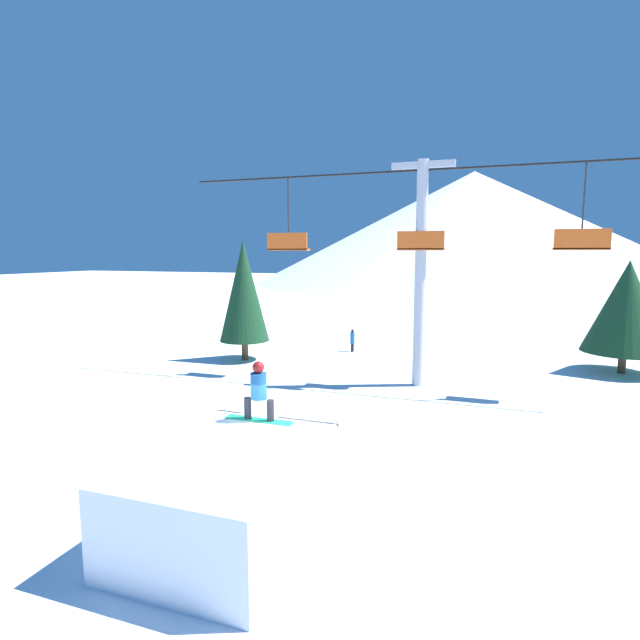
{
  "coord_description": "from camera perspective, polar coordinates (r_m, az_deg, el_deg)",
  "views": [
    {
      "loc": [
        4.14,
        -8.35,
        5.3
      ],
      "look_at": [
        -0.37,
        4.52,
        3.46
      ],
      "focal_mm": 28.0,
      "sensor_mm": 36.0,
      "label": 1
    }
  ],
  "objects": [
    {
      "name": "snowboarder",
      "position": [
        10.99,
        -7.02,
        -8.08
      ],
      "size": [
        1.57,
        0.35,
        1.32
      ],
      "color": "#1E9E6B",
      "rests_on": "snow_ramp"
    },
    {
      "name": "chairlift",
      "position": [
        19.96,
        11.43,
        7.06
      ],
      "size": [
        19.7,
        0.44,
        8.83
      ],
      "color": "#B2B2B7",
      "rests_on": "ground_plane"
    },
    {
      "name": "distant_skier",
      "position": [
        26.9,
        3.73,
        -2.24
      ],
      "size": [
        0.24,
        0.24,
        1.23
      ],
      "color": "black",
      "rests_on": "ground_plane"
    },
    {
      "name": "ground_plane",
      "position": [
        10.72,
        -6.6,
        -21.99
      ],
      "size": [
        220.0,
        220.0,
        0.0
      ],
      "primitive_type": "plane",
      "color": "white"
    },
    {
      "name": "pine_tree_far",
      "position": [
        25.57,
        31.63,
        1.31
      ],
      "size": [
        3.5,
        3.5,
        5.0
      ],
      "color": "#4C3823",
      "rests_on": "ground_plane"
    },
    {
      "name": "pine_tree_near",
      "position": [
        24.75,
        -8.71,
        3.27
      ],
      "size": [
        2.43,
        2.43,
        5.9
      ],
      "color": "#4C3823",
      "rests_on": "ground_plane"
    },
    {
      "name": "mountain_ridge",
      "position": [
        92.99,
        17.01,
        10.04
      ],
      "size": [
        75.69,
        75.69,
        19.3
      ],
      "color": "silver",
      "rests_on": "ground_plane"
    },
    {
      "name": "snow_ramp",
      "position": [
        10.04,
        -10.22,
        -18.88
      ],
      "size": [
        2.95,
        4.19,
        1.66
      ],
      "color": "white",
      "rests_on": "ground_plane"
    }
  ]
}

